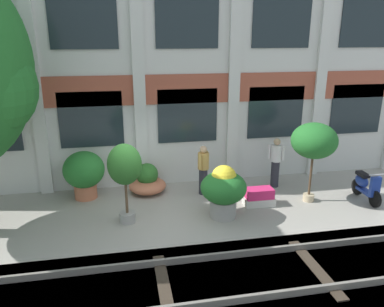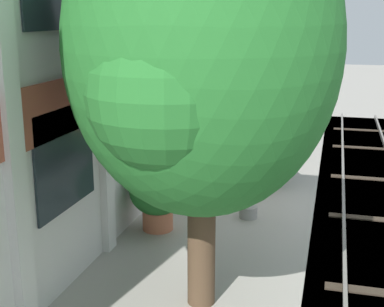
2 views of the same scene
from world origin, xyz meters
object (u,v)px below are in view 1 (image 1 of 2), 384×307
potted_plant_wide_bowl (147,182)px  resident_by_doorway (203,169)px  potted_plant_ribbed_drum (84,172)px  scooter_near_curb (365,186)px  potted_plant_low_pan (125,168)px  potted_plant_square_trough (259,197)px  resident_watching_tracks (276,161)px  potted_plant_terracotta_small (314,141)px  potted_plant_stone_basin (224,189)px

potted_plant_wide_bowl → resident_by_doorway: size_ratio=0.75×
potted_plant_ribbed_drum → resident_by_doorway: 3.55m
potted_plant_ribbed_drum → resident_by_doorway: size_ratio=0.94×
scooter_near_curb → resident_by_doorway: 4.82m
potted_plant_low_pan → potted_plant_square_trough: potted_plant_low_pan is taller
scooter_near_curb → resident_watching_tracks: size_ratio=0.86×
resident_watching_tracks → potted_plant_low_pan: bearing=-34.1°
potted_plant_low_pan → potted_plant_terracotta_small: 5.32m
potted_plant_low_pan → potted_plant_square_trough: size_ratio=2.37×
potted_plant_terracotta_small → scooter_near_curb: potted_plant_terracotta_small is taller
potted_plant_low_pan → resident_watching_tracks: potted_plant_low_pan is taller
potted_plant_stone_basin → potted_plant_ribbed_drum: (-3.72, 1.97, 0.02)m
potted_plant_low_pan → potted_plant_ribbed_drum: potted_plant_low_pan is taller
potted_plant_terracotta_small → potted_plant_square_trough: (-1.54, 0.02, -1.59)m
potted_plant_wide_bowl → potted_plant_terracotta_small: 5.09m
potted_plant_low_pan → potted_plant_ribbed_drum: 2.26m
potted_plant_terracotta_small → potted_plant_ribbed_drum: (-6.49, 1.48, -1.00)m
resident_watching_tracks → potted_plant_stone_basin: bearing=-14.1°
potted_plant_low_pan → resident_watching_tracks: (4.74, 1.55, -0.65)m
potted_plant_square_trough → potted_plant_terracotta_small: bearing=-0.9°
potted_plant_low_pan → potted_plant_ribbed_drum: size_ratio=1.47×
potted_plant_square_trough → resident_by_doorway: resident_by_doorway is taller
potted_plant_square_trough → potted_plant_low_pan: bearing=-174.8°
potted_plant_low_pan → potted_plant_terracotta_small: size_ratio=0.90×
potted_plant_terracotta_small → potted_plant_ribbed_drum: size_ratio=1.63×
potted_plant_low_pan → potted_plant_terracotta_small: potted_plant_terracotta_small is taller
potted_plant_wide_bowl → potted_plant_stone_basin: size_ratio=0.79×
potted_plant_wide_bowl → scooter_near_curb: 6.54m
potted_plant_ribbed_drum → potted_plant_square_trough: bearing=-16.4°
potted_plant_terracotta_small → resident_watching_tracks: (-0.56, 1.23, -0.96)m
resident_watching_tracks → resident_by_doorway: bearing=-49.0°
potted_plant_ribbed_drum → potted_plant_square_trough: 5.18m
potted_plant_low_pan → potted_plant_square_trough: bearing=5.2°
resident_by_doorway → resident_watching_tracks: size_ratio=0.96×
potted_plant_wide_bowl → potted_plant_low_pan: bearing=-109.9°
potted_plant_ribbed_drum → resident_by_doorway: resident_by_doorway is taller
potted_plant_low_pan → scooter_near_curb: bearing=0.7°
potted_plant_stone_basin → scooter_near_curb: (4.43, 0.27, -0.37)m
potted_plant_low_pan → resident_watching_tracks: 5.03m
potted_plant_low_pan → resident_by_doorway: potted_plant_low_pan is taller
resident_watching_tracks → potted_plant_square_trough: bearing=-1.4°
potted_plant_wide_bowl → scooter_near_curb: scooter_near_curb is taller
scooter_near_curb → resident_by_doorway: resident_by_doorway is taller
potted_plant_stone_basin → potted_plant_square_trough: size_ratio=1.62×
potted_plant_low_pan → potted_plant_stone_basin: 2.64m
potted_plant_square_trough → resident_watching_tracks: (0.98, 1.21, 0.63)m
potted_plant_low_pan → potted_plant_square_trough: (3.75, 0.34, -1.28)m
potted_plant_stone_basin → potted_plant_low_pan: bearing=175.9°
potted_plant_stone_basin → potted_plant_wide_bowl: bearing=132.7°
potted_plant_low_pan → potted_plant_terracotta_small: bearing=3.4°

